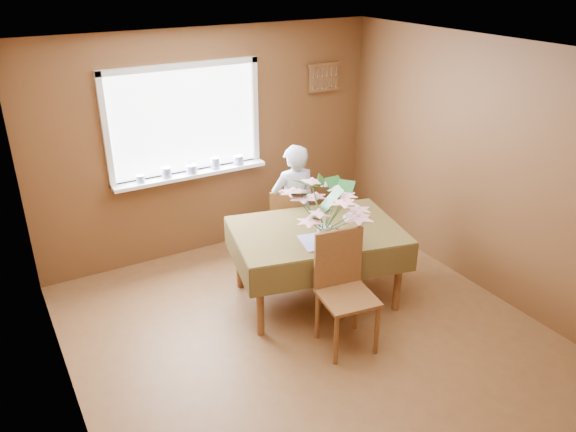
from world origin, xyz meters
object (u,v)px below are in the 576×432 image
dining_table (317,238)px  seated_woman (294,207)px  chair_far (288,224)px  chair_near (343,286)px  flower_bouquet (325,206)px

dining_table → seated_woman: bearing=90.0°
dining_table → chair_far: size_ratio=2.01×
chair_near → seated_woman: 1.45m
chair_near → flower_bouquet: size_ratio=1.65×
chair_near → seated_woman: (0.33, 1.41, 0.13)m
flower_bouquet → chair_near: bearing=-100.0°
seated_woman → flower_bouquet: size_ratio=2.20×
dining_table → chair_near: size_ratio=1.72×
flower_bouquet → seated_woman: bearing=75.4°
seated_woman → chair_near: bearing=82.2°
dining_table → chair_near: bearing=-90.5°
dining_table → flower_bouquet: flower_bouquet is taller
chair_far → chair_near: size_ratio=0.86×
dining_table → seated_woman: size_ratio=1.29×
chair_far → chair_near: (-0.28, -1.44, 0.07)m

